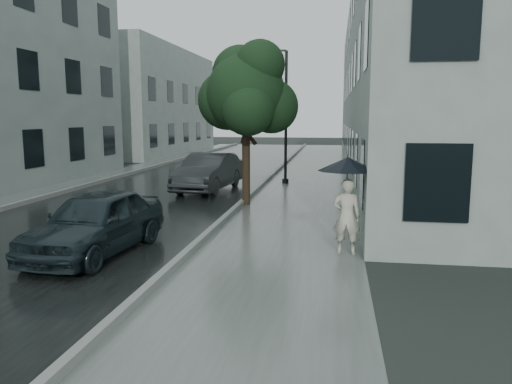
% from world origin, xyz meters
% --- Properties ---
extents(ground, '(120.00, 120.00, 0.00)m').
position_xyz_m(ground, '(0.00, 0.00, 0.00)').
color(ground, black).
rests_on(ground, ground).
extents(sidewalk, '(3.50, 60.00, 0.01)m').
position_xyz_m(sidewalk, '(0.25, 12.00, 0.00)').
color(sidewalk, slate).
rests_on(sidewalk, ground).
extents(kerb_near, '(0.15, 60.00, 0.15)m').
position_xyz_m(kerb_near, '(-1.57, 12.00, 0.07)').
color(kerb_near, slate).
rests_on(kerb_near, ground).
extents(asphalt_road, '(6.85, 60.00, 0.00)m').
position_xyz_m(asphalt_road, '(-5.08, 12.00, 0.00)').
color(asphalt_road, black).
rests_on(asphalt_road, ground).
extents(kerb_far, '(0.15, 60.00, 0.15)m').
position_xyz_m(kerb_far, '(-8.57, 12.00, 0.07)').
color(kerb_far, slate).
rests_on(kerb_far, ground).
extents(sidewalk_far, '(1.70, 60.00, 0.01)m').
position_xyz_m(sidewalk_far, '(-9.50, 12.00, 0.00)').
color(sidewalk_far, '#4C5451').
rests_on(sidewalk_far, ground).
extents(building_near, '(7.02, 36.00, 9.00)m').
position_xyz_m(building_near, '(5.47, 19.50, 4.50)').
color(building_near, '#919E97').
rests_on(building_near, ground).
extents(building_far_b, '(7.02, 18.00, 8.00)m').
position_xyz_m(building_far_b, '(-13.77, 30.00, 4.00)').
color(building_far_b, '#919E97').
rests_on(building_far_b, ground).
extents(pedestrian, '(0.61, 0.43, 1.58)m').
position_xyz_m(pedestrian, '(1.64, 2.00, 0.80)').
color(pedestrian, beige).
rests_on(pedestrian, sidewalk).
extents(umbrella, '(1.50, 1.50, 1.14)m').
position_xyz_m(umbrella, '(1.63, 2.01, 1.88)').
color(umbrella, black).
rests_on(umbrella, ground).
extents(street_tree, '(3.28, 2.98, 5.19)m').
position_xyz_m(street_tree, '(-1.45, 7.59, 3.58)').
color(street_tree, '#332619').
rests_on(street_tree, ground).
extents(lamp_post, '(0.84, 0.41, 5.64)m').
position_xyz_m(lamp_post, '(-0.84, 12.83, 3.21)').
color(lamp_post, black).
rests_on(lamp_post, ground).
extents(car_near, '(1.92, 4.03, 1.33)m').
position_xyz_m(car_near, '(-3.50, 1.20, 0.67)').
color(car_near, black).
rests_on(car_near, ground).
extents(car_far, '(1.91, 4.49, 1.44)m').
position_xyz_m(car_far, '(-3.43, 10.31, 0.73)').
color(car_far, '#26292B').
rests_on(car_far, ground).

